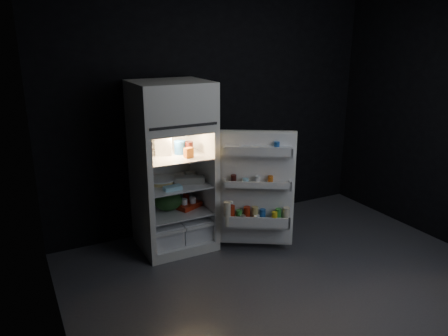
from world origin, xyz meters
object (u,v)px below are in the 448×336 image
fridge_door (257,192)px  milk_jug (164,143)px  yogurt_tray (189,205)px  egg_carton (190,180)px  refrigerator (172,161)px

fridge_door → milk_jug: size_ratio=5.08×
fridge_door → yogurt_tray: (-0.54, 0.49, -0.23)m
fridge_door → egg_carton: 0.71m
refrigerator → fridge_door: refrigerator is taller
refrigerator → milk_jug: 0.20m
fridge_door → yogurt_tray: fridge_door is taller
egg_carton → yogurt_tray: egg_carton is taller
refrigerator → egg_carton: bearing=-41.5°
refrigerator → egg_carton: 0.27m
refrigerator → milk_jug: bearing=157.2°
refrigerator → milk_jug: (-0.07, 0.03, 0.19)m
fridge_door → yogurt_tray: 0.77m
refrigerator → milk_jug: refrigerator is taller
refrigerator → egg_carton: size_ratio=5.67×
fridge_door → yogurt_tray: size_ratio=4.54×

